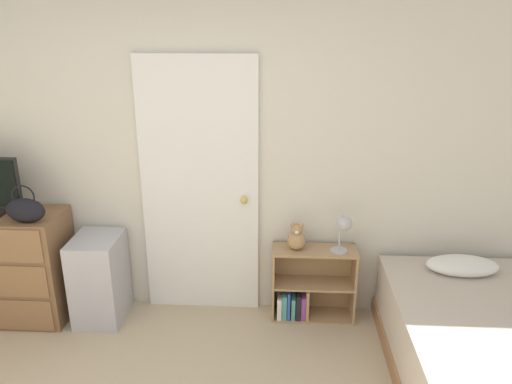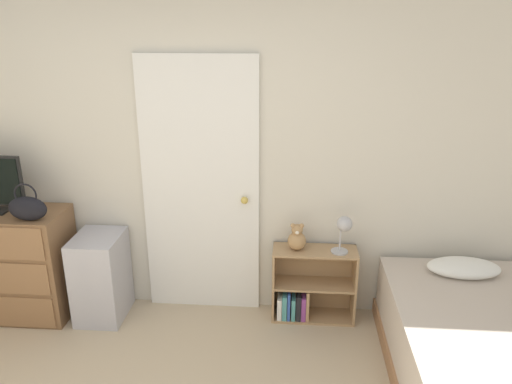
# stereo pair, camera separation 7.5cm
# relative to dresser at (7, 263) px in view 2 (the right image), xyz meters

# --- Properties ---
(wall_back) EXTENTS (10.00, 0.06, 2.55)m
(wall_back) POSITION_rel_dresser_xyz_m (1.44, 0.28, 0.84)
(wall_back) COLOR beige
(wall_back) RESTS_ON ground_plane
(door_closed) EXTENTS (0.90, 0.09, 2.02)m
(door_closed) POSITION_rel_dresser_xyz_m (1.52, 0.23, 0.58)
(door_closed) COLOR white
(door_closed) RESTS_ON ground_plane
(dresser) EXTENTS (0.97, 0.46, 0.87)m
(dresser) POSITION_rel_dresser_xyz_m (0.00, 0.00, 0.00)
(dresser) COLOR brown
(dresser) RESTS_ON ground_plane
(handbag) EXTENTS (0.29, 0.11, 0.28)m
(handbag) POSITION_rel_dresser_xyz_m (0.32, -0.14, 0.53)
(handbag) COLOR black
(handbag) RESTS_ON dresser
(storage_bin) EXTENTS (0.35, 0.44, 0.69)m
(storage_bin) POSITION_rel_dresser_xyz_m (0.74, 0.01, -0.09)
(storage_bin) COLOR #ADADB7
(storage_bin) RESTS_ON ground_plane
(bookshelf) EXTENTS (0.64, 0.24, 0.59)m
(bookshelf) POSITION_rel_dresser_xyz_m (2.36, 0.12, -0.19)
(bookshelf) COLOR tan
(bookshelf) RESTS_ON ground_plane
(teddy_bear) EXTENTS (0.14, 0.14, 0.21)m
(teddy_bear) POSITION_rel_dresser_xyz_m (2.26, 0.11, 0.25)
(teddy_bear) COLOR tan
(teddy_bear) RESTS_ON bookshelf
(desk_lamp) EXTENTS (0.15, 0.14, 0.30)m
(desk_lamp) POSITION_rel_dresser_xyz_m (2.61, 0.07, 0.37)
(desk_lamp) COLOR #B2B2B7
(desk_lamp) RESTS_ON bookshelf
(bed) EXTENTS (1.15, 1.86, 0.62)m
(bed) POSITION_rel_dresser_xyz_m (3.47, -0.69, -0.18)
(bed) COLOR #996B47
(bed) RESTS_ON ground_plane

